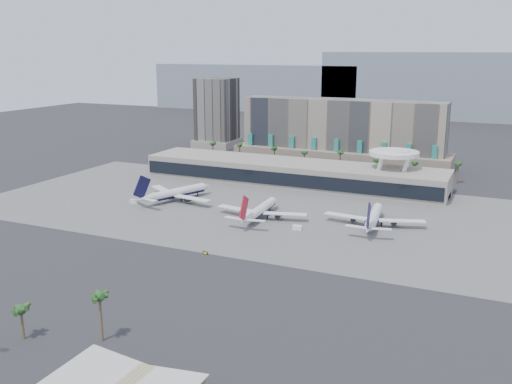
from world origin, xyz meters
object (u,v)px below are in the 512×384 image
at_px(airliner_centre, 260,210).
at_px(taxiway_sign, 205,253).
at_px(service_vehicle_a, 134,201).
at_px(service_vehicle_b, 297,228).
at_px(airliner_right, 374,217).
at_px(airliner_left, 176,193).

relative_size(airliner_centre, taxiway_sign, 18.79).
xyz_separation_m(service_vehicle_a, service_vehicle_b, (87.17, -6.85, -0.03)).
bearing_deg(taxiway_sign, airliner_centre, 102.85).
xyz_separation_m(airliner_centre, airliner_right, (48.59, 9.58, 0.06)).
bearing_deg(service_vehicle_a, airliner_right, -1.13).
bearing_deg(airliner_centre, airliner_left, 164.93).
distance_m(airliner_right, service_vehicle_a, 115.42).
distance_m(service_vehicle_b, taxiway_sign, 46.17).
bearing_deg(airliner_right, service_vehicle_b, -152.78).
bearing_deg(airliner_left, service_vehicle_a, -119.57).
height_order(airliner_left, airliner_right, airliner_left).
relative_size(airliner_right, service_vehicle_b, 11.92).
bearing_deg(airliner_left, service_vehicle_b, 6.26).
relative_size(airliner_left, service_vehicle_a, 10.87).
relative_size(airliner_left, taxiway_sign, 18.90).
relative_size(service_vehicle_b, taxiway_sign, 1.60).
xyz_separation_m(airliner_centre, service_vehicle_a, (-66.24, -1.76, -2.81)).
bearing_deg(airliner_centre, service_vehicle_b, -25.19).
bearing_deg(airliner_right, taxiway_sign, -135.30).
bearing_deg(service_vehicle_b, airliner_left, 157.04).
relative_size(airliner_left, service_vehicle_b, 11.82).
relative_size(airliner_right, taxiway_sign, 19.05).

